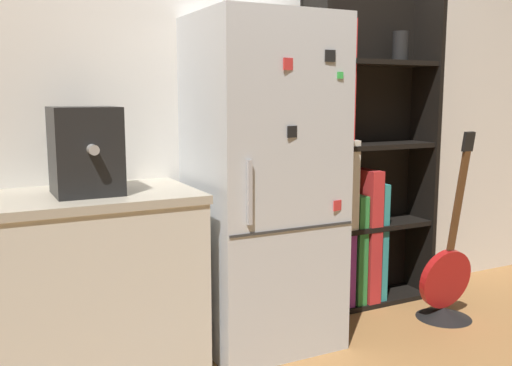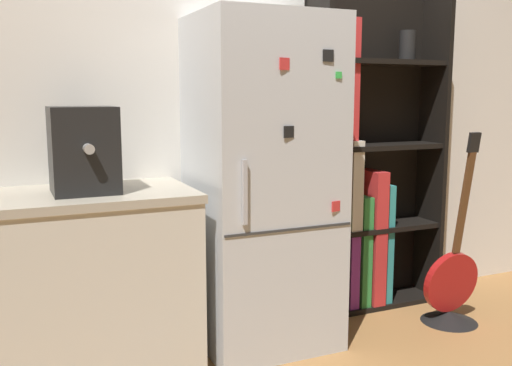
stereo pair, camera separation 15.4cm
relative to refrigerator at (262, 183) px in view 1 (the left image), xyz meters
The scene contains 7 objects.
ground_plane 0.87m from the refrigerator, 89.99° to the right, with size 16.00×16.00×0.00m, color #A87542.
wall_back 0.56m from the refrigerator, 90.00° to the left, with size 8.00×0.05×2.60m.
refrigerator is the anchor object (origin of this frame).
bookshelf 0.78m from the refrigerator, 15.72° to the left, with size 0.88×0.28×2.02m.
kitchen_counter 0.98m from the refrigerator, behind, with size 0.95×0.63×0.88m.
espresso_machine 0.93m from the refrigerator, behind, with size 0.29×0.35×0.39m.
guitar 1.33m from the refrigerator, 12.31° to the right, with size 0.36×0.33×1.12m.
Camera 1 is at (-1.37, -2.51, 1.32)m, focal length 40.00 mm.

